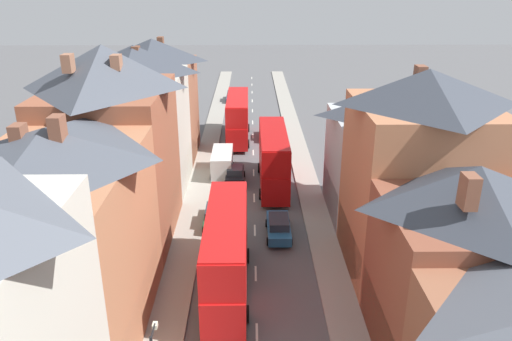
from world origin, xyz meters
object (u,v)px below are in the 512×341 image
Objects in this scene: car_near_blue at (268,132)px; car_parked_right_a at (232,96)px; car_parked_left_b at (240,98)px; delivery_van at (222,162)px; car_mid_black at (279,226)px; double_decker_bus_lead at (238,117)px; double_decker_bus_mid_street at (273,158)px; car_mid_white at (235,174)px; double_decker_bus_far_approaching at (226,252)px; car_parked_left_a at (216,216)px.

car_near_blue reaches higher than car_parked_right_a.
delivery_van is at bearing -92.57° from car_parked_left_b.
double_decker_bus_lead is at bearing 98.73° from car_mid_black.
car_parked_right_a is 42.94m from car_mid_black.
car_mid_black is (0.01, -9.63, -2.00)m from double_decker_bus_mid_street.
car_parked_right_a is (-4.90, 18.50, -0.01)m from car_near_blue.
car_mid_white is at bearing -90.00° from car_parked_left_b.
double_decker_bus_lead reaches higher than car_parked_left_b.
double_decker_bus_far_approaching is 49.67m from car_parked_right_a.
car_mid_white reaches higher than car_parked_left_a.
double_decker_bus_mid_street is 2.71× the size of car_mid_white.
double_decker_bus_mid_street is 1.00× the size of double_decker_bus_far_approaching.
car_parked_right_a is (-1.29, 19.16, -2.02)m from double_decker_bus_lead.
delivery_van is (-4.90, 12.48, 0.52)m from car_mid_black.
car_mid_black is 1.15× the size of car_mid_white.
car_parked_left_a is (-4.90, -22.32, 0.00)m from car_near_blue.
car_mid_black is (3.61, 6.95, -2.00)m from double_decker_bus_far_approaching.
delivery_van is at bearing -96.68° from double_decker_bus_lead.
car_mid_black is at bearing -71.11° from car_mid_white.
double_decker_bus_mid_street reaches higher than car_near_blue.
car_parked_left_b is at bearing 90.00° from car_mid_white.
car_parked_right_a is at bearing 96.55° from car_mid_black.
double_decker_bus_far_approaching is at bearing -90.00° from double_decker_bus_lead.
car_mid_black is 1.12× the size of car_parked_left_b.
car_parked_right_a is at bearing 98.42° from double_decker_bus_mid_street.
delivery_van is at bearing 111.44° from car_mid_black.
car_parked_left_b is (0.01, 48.38, -2.02)m from double_decker_bus_far_approaching.
double_decker_bus_far_approaching is 2.38× the size of car_near_blue.
car_near_blue is at bearing -75.16° from car_parked_right_a.
double_decker_bus_far_approaching is 48.43m from car_parked_left_b.
car_near_blue is 0.87× the size of delivery_van.
double_decker_bus_mid_street reaches higher than car_mid_white.
double_decker_bus_mid_street is 2.35× the size of car_mid_black.
double_decker_bus_far_approaching reaches higher than car_parked_left_a.
double_decker_bus_mid_street is at bearing 90.05° from car_mid_black.
double_decker_bus_mid_street is 9.84m from car_mid_black.
delivery_van is (-1.30, -28.96, 0.54)m from car_parked_left_b.
delivery_van is (-4.90, -11.69, 0.53)m from car_near_blue.
car_mid_white is at bearing -87.68° from car_parked_right_a.
double_decker_bus_far_approaching is at bearing -117.46° from car_mid_black.
double_decker_bus_far_approaching is at bearing -88.51° from car_parked_right_a.
car_parked_left_b is 29.00m from delivery_van.
double_decker_bus_lead and double_decker_bus_mid_street have the same top height.
car_near_blue reaches higher than car_parked_left_b.
double_decker_bus_lead is 19.31m from car_parked_right_a.
car_mid_black reaches higher than car_parked_right_a.
double_decker_bus_far_approaching is at bearing -102.25° from double_decker_bus_mid_street.
double_decker_bus_lead is 2.08× the size of delivery_van.
car_near_blue is 1.02× the size of car_parked_left_a.
double_decker_bus_lead reaches higher than car_parked_right_a.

